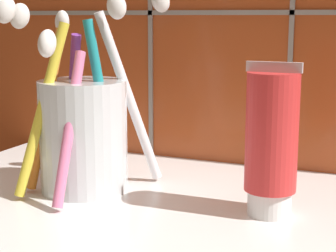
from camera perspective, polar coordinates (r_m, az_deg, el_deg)
sink_counter at (r=44.45cm, az=5.23°, el=-11.09°), size 62.04×36.91×2.00cm
toothbrush_cup at (r=51.34cm, az=-8.68°, el=-0.29°), size 12.16×14.63×18.46cm
toothpaste_tube at (r=44.96cm, az=10.47°, el=-1.56°), size 4.35×4.15×12.31cm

